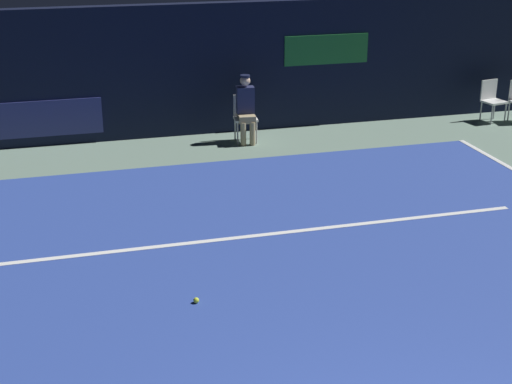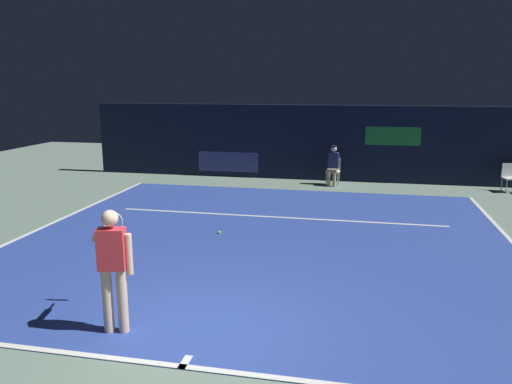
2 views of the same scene
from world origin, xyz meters
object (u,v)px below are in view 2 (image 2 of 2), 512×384
(courtside_chair_near, at_px, (510,176))
(line_judge_on_chair, at_px, (333,165))
(tennis_player, at_px, (113,263))
(tennis_ball, at_px, (219,232))

(courtside_chair_near, bearing_deg, line_judge_on_chair, -179.01)
(line_judge_on_chair, xyz_separation_m, courtside_chair_near, (5.47, 0.09, -0.18))
(line_judge_on_chair, bearing_deg, courtside_chair_near, 0.99)
(tennis_player, distance_m, line_judge_on_chair, 10.98)
(tennis_player, relative_size, courtside_chair_near, 1.97)
(line_judge_on_chair, distance_m, tennis_ball, 6.52)
(line_judge_on_chair, height_order, tennis_ball, line_judge_on_chair)
(tennis_player, relative_size, line_judge_on_chair, 1.31)
(tennis_player, bearing_deg, line_judge_on_chair, 77.74)
(tennis_player, xyz_separation_m, courtside_chair_near, (7.80, 10.82, -0.49))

